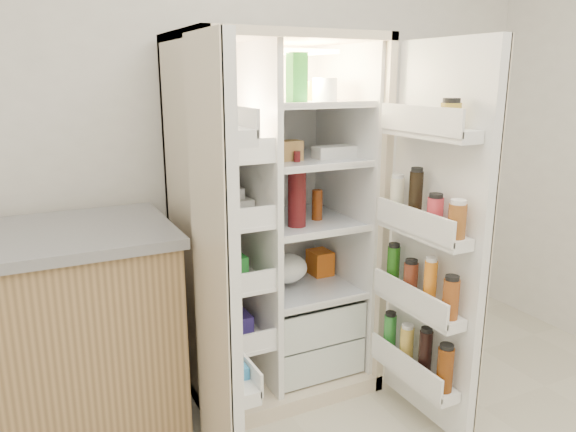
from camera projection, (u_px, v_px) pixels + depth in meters
name	position (u px, v px, depth m)	size (l,w,h in m)	color
wall_back	(230.00, 125.00, 2.96)	(4.00, 0.02, 2.70)	white
refrigerator	(273.00, 246.00, 2.85)	(0.92, 0.70, 1.80)	beige
freezer_door	(217.00, 270.00, 2.07)	(0.15, 0.40, 1.72)	white
fridge_door	(434.00, 247.00, 2.42)	(0.17, 0.58, 1.72)	white
kitchen_counter	(14.00, 348.00, 2.30)	(1.35, 0.72, 0.98)	#A17D50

